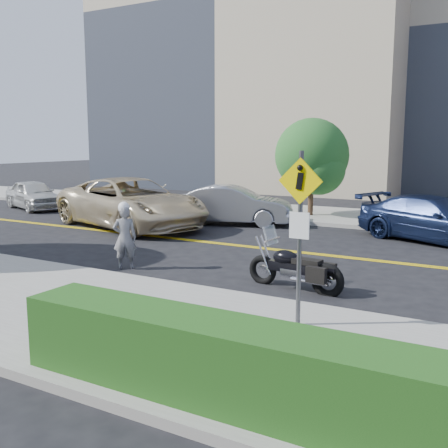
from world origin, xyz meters
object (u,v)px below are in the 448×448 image
Objects in this scene: parked_car_silver at (233,205)px; motorcycle at (295,259)px; suv at (131,203)px; pedestrian_sign at (300,222)px; motorcyclist at (125,236)px; parked_car_white at (33,195)px; parked_car_blue at (435,219)px.

motorcycle is at bearing -161.37° from parked_car_silver.
suv is 1.46× the size of parked_car_silver.
motorcycle is 0.49× the size of parked_car_silver.
motorcyclist is (-5.65, 2.15, -1.08)m from pedestrian_sign.
parked_car_silver reaches higher than motorcycle.
suv is at bearing -89.28° from motorcyclist.
parked_car_silver is (-6.75, 10.05, -1.19)m from pedestrian_sign.
motorcyclist is 13.99m from parked_car_white.
parked_car_silver is (-5.68, 7.51, 0.08)m from motorcycle.
motorcyclist is at bearing -168.90° from motorcycle.
parked_car_white is 18.40m from parked_car_blue.
parked_car_white is (-17.57, 9.45, -1.25)m from pedestrian_sign.
motorcyclist is 10.27m from parked_car_blue.
parked_car_blue reaches higher than parked_car_white.
parked_car_white reaches higher than motorcycle.
motorcycle is 9.41m from parked_car_silver.
parked_car_white is (-7.75, 1.97, -0.24)m from suv.
pedestrian_sign reaches higher than parked_car_silver.
pedestrian_sign reaches higher than parked_car_white.
pedestrian_sign is 19.99m from parked_car_white.
parked_car_blue is (0.82, 10.12, -1.21)m from pedestrian_sign.
motorcycle is at bearing -92.01° from parked_car_white.
parked_car_silver is (10.82, 0.60, 0.06)m from parked_car_white.
motorcyclist reaches higher than parked_car_blue.
parked_car_white is 0.81× the size of parked_car_blue.
motorcyclist is 7.98m from parked_car_silver.
pedestrian_sign reaches higher than motorcyclist.
suv is 8.00m from parked_car_white.
suv reaches higher than motorcyclist.
motorcyclist is 0.77× the size of motorcycle.
parked_car_blue is (10.64, 2.64, -0.20)m from suv.
parked_car_blue is (18.39, 0.67, 0.04)m from parked_car_white.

